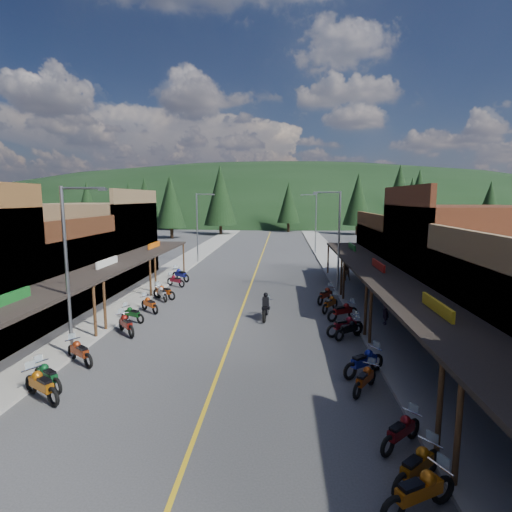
% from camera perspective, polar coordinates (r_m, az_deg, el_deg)
% --- Properties ---
extents(ground, '(220.00, 220.00, 0.00)m').
position_cam_1_polar(ground, '(24.59, -2.72, -9.41)').
color(ground, '#38383A').
rests_on(ground, ground).
extents(centerline, '(0.15, 90.00, 0.01)m').
position_cam_1_polar(centerline, '(44.00, 0.23, -1.48)').
color(centerline, gold).
rests_on(centerline, ground).
extents(sidewalk_west, '(3.40, 94.00, 0.15)m').
position_cam_1_polar(sidewalk_west, '(45.36, -10.81, -1.25)').
color(sidewalk_west, gray).
rests_on(sidewalk_west, ground).
extents(sidewalk_east, '(3.40, 94.00, 0.15)m').
position_cam_1_polar(sidewalk_east, '(44.31, 11.54, -1.49)').
color(sidewalk_east, gray).
rests_on(sidewalk_east, ground).
extents(shop_west_2, '(10.90, 9.00, 6.20)m').
position_cam_1_polar(shop_west_2, '(30.32, -29.16, -2.15)').
color(shop_west_2, '#3F2111').
rests_on(shop_west_2, ground).
extents(shop_west_3, '(10.90, 10.20, 8.20)m').
position_cam_1_polar(shop_west_3, '(38.51, -21.58, 1.82)').
color(shop_west_3, brown).
rests_on(shop_west_3, ground).
extents(shop_east_2, '(10.90, 9.00, 8.20)m').
position_cam_1_polar(shop_east_2, '(27.60, 27.42, -0.88)').
color(shop_east_2, '#562B19').
rests_on(shop_east_2, ground).
extents(shop_east_3, '(10.90, 10.20, 6.20)m').
position_cam_1_polar(shop_east_3, '(36.63, 21.33, -0.03)').
color(shop_east_3, '#4C2D16').
rests_on(shop_east_3, ground).
extents(streetlight_0, '(2.16, 0.18, 8.00)m').
position_cam_1_polar(streetlight_0, '(20.02, -25.10, -1.15)').
color(streetlight_0, gray).
rests_on(streetlight_0, ground).
extents(streetlight_1, '(2.16, 0.18, 8.00)m').
position_cam_1_polar(streetlight_1, '(46.39, -8.24, 4.48)').
color(streetlight_1, gray).
rests_on(streetlight_1, ground).
extents(streetlight_2, '(2.16, 0.18, 8.00)m').
position_cam_1_polar(streetlight_2, '(31.70, 11.50, 2.67)').
color(streetlight_2, gray).
rests_on(streetlight_2, ground).
extents(streetlight_3, '(2.16, 0.18, 8.00)m').
position_cam_1_polar(streetlight_3, '(53.53, 8.39, 4.98)').
color(streetlight_3, gray).
rests_on(streetlight_3, ground).
extents(ridge_hill, '(310.00, 140.00, 60.00)m').
position_cam_1_polar(ridge_hill, '(158.47, 2.85, 5.58)').
color(ridge_hill, black).
rests_on(ridge_hill, ground).
extents(pine_0, '(5.04, 5.04, 11.00)m').
position_cam_1_polar(pine_0, '(95.38, -22.97, 7.04)').
color(pine_0, black).
rests_on(pine_0, ground).
extents(pine_1, '(5.88, 5.88, 12.50)m').
position_cam_1_polar(pine_1, '(97.02, -12.28, 7.96)').
color(pine_1, black).
rests_on(pine_1, ground).
extents(pine_2, '(6.72, 6.72, 14.00)m').
position_cam_1_polar(pine_2, '(82.26, -5.13, 8.62)').
color(pine_2, black).
rests_on(pine_2, ground).
extents(pine_3, '(5.04, 5.04, 11.00)m').
position_cam_1_polar(pine_3, '(89.29, 4.69, 7.63)').
color(pine_3, black).
rests_on(pine_3, ground).
extents(pine_4, '(5.88, 5.88, 12.50)m').
position_cam_1_polar(pine_4, '(84.67, 14.36, 7.87)').
color(pine_4, black).
rests_on(pine_4, ground).
extents(pine_5, '(6.72, 6.72, 14.00)m').
position_cam_1_polar(pine_5, '(100.28, 22.23, 7.98)').
color(pine_5, black).
rests_on(pine_5, ground).
extents(pine_6, '(5.04, 5.04, 11.00)m').
position_cam_1_polar(pine_6, '(97.43, 30.42, 6.58)').
color(pine_6, black).
rests_on(pine_6, ground).
extents(pine_7, '(5.88, 5.88, 12.50)m').
position_cam_1_polar(pine_7, '(105.17, -15.60, 7.86)').
color(pine_7, black).
rests_on(pine_7, ground).
extents(pine_8, '(4.48, 4.48, 10.00)m').
position_cam_1_polar(pine_8, '(67.94, -17.63, 6.64)').
color(pine_8, black).
rests_on(pine_8, ground).
extents(pine_9, '(4.93, 4.93, 10.80)m').
position_cam_1_polar(pine_9, '(71.53, 21.30, 6.85)').
color(pine_9, black).
rests_on(pine_9, ground).
extents(pine_10, '(5.38, 5.38, 11.60)m').
position_cam_1_polar(pine_10, '(76.15, -12.07, 7.59)').
color(pine_10, black).
rests_on(pine_10, ground).
extents(pine_11, '(5.82, 5.82, 12.40)m').
position_cam_1_polar(pine_11, '(63.67, 19.75, 7.55)').
color(pine_11, black).
rests_on(pine_11, ground).
extents(bike_west_3, '(2.34, 1.86, 1.31)m').
position_cam_1_polar(bike_west_3, '(17.44, -28.35, -15.76)').
color(bike_west_3, '#9A520B').
rests_on(bike_west_3, ground).
extents(bike_west_4, '(2.11, 1.74, 1.19)m').
position_cam_1_polar(bike_west_4, '(18.29, -27.66, -14.79)').
color(bike_west_4, '#0E4820').
rests_on(bike_west_4, ground).
extents(bike_west_5, '(2.17, 1.88, 1.24)m').
position_cam_1_polar(bike_west_5, '(20.21, -23.89, -12.27)').
color(bike_west_5, maroon).
rests_on(bike_west_5, ground).
extents(bike_west_6, '(1.99, 2.16, 1.26)m').
position_cam_1_polar(bike_west_6, '(23.42, -18.07, -9.12)').
color(bike_west_6, maroon).
rests_on(bike_west_6, ground).
extents(bike_west_7, '(1.98, 1.47, 1.09)m').
position_cam_1_polar(bike_west_7, '(25.56, -17.24, -7.82)').
color(bike_west_7, '#0D4215').
rests_on(bike_west_7, ground).
extents(bike_west_8, '(1.97, 1.91, 1.18)m').
position_cam_1_polar(bike_west_8, '(27.37, -14.97, -6.57)').
color(bike_west_8, '#AB3C0C').
rests_on(bike_west_8, ground).
extents(bike_west_9, '(1.73, 2.05, 1.16)m').
position_cam_1_polar(bike_west_9, '(30.22, -13.29, -5.12)').
color(bike_west_9, '#ACACB1').
rests_on(bike_west_9, ground).
extents(bike_west_10, '(2.22, 1.63, 1.22)m').
position_cam_1_polar(bike_west_10, '(30.56, -13.00, -4.90)').
color(bike_west_10, '#AB3F0C').
rests_on(bike_west_10, ground).
extents(bike_west_11, '(2.05, 1.59, 1.14)m').
position_cam_1_polar(bike_west_11, '(34.63, -11.41, -3.38)').
color(bike_west_11, maroon).
rests_on(bike_west_11, ground).
extents(bike_west_12, '(2.31, 2.08, 1.34)m').
position_cam_1_polar(bike_west_12, '(36.70, -10.72, -2.54)').
color(bike_west_12, navy).
rests_on(bike_west_12, ground).
extents(bike_east_1, '(2.31, 1.71, 1.27)m').
position_cam_1_polar(bike_east_1, '(11.60, 22.29, -28.51)').
color(bike_east_1, '#B6580D').
rests_on(bike_east_1, ground).
extents(bike_east_2, '(2.03, 1.94, 1.21)m').
position_cam_1_polar(bike_east_2, '(12.43, 22.04, -25.91)').
color(bike_east_2, '#9C540B').
rests_on(bike_east_2, ground).
extents(bike_east_3, '(1.90, 1.85, 1.14)m').
position_cam_1_polar(bike_east_3, '(13.78, 20.03, -22.31)').
color(bike_east_3, '#620D11').
rests_on(bike_east_3, ground).
extents(bike_east_4, '(1.66, 2.03, 1.14)m').
position_cam_1_polar(bike_east_4, '(16.68, 15.29, -16.46)').
color(bike_east_4, '#A23A0B').
rests_on(bike_east_4, ground).
extents(bike_east_5, '(2.28, 1.99, 1.31)m').
position_cam_1_polar(bike_east_5, '(18.05, 15.18, -14.21)').
color(bike_east_5, navy).
rests_on(bike_east_5, ground).
extents(bike_east_6, '(1.96, 1.78, 1.14)m').
position_cam_1_polar(bike_east_6, '(22.20, 13.13, -10.05)').
color(bike_east_6, black).
rests_on(bike_east_6, ground).
extents(bike_east_7, '(2.36, 1.65, 1.29)m').
position_cam_1_polar(bike_east_7, '(22.55, 12.62, -9.55)').
color(bike_east_7, maroon).
rests_on(bike_east_7, ground).
extents(bike_east_8, '(2.28, 1.77, 1.27)m').
position_cam_1_polar(bike_east_8, '(25.30, 12.30, -7.59)').
color(bike_east_8, maroon).
rests_on(bike_east_8, ground).
extents(bike_east_9, '(1.72, 2.17, 1.21)m').
position_cam_1_polar(bike_east_9, '(27.02, 10.55, -6.58)').
color(bike_east_9, '#98420A').
rests_on(bike_east_9, ground).
extents(bike_east_10, '(1.86, 2.35, 1.31)m').
position_cam_1_polar(bike_east_10, '(29.11, 9.92, -5.38)').
color(bike_east_10, maroon).
rests_on(bike_east_10, ground).
extents(rider_on_bike, '(0.91, 2.35, 1.75)m').
position_cam_1_polar(rider_on_bike, '(24.98, 1.41, -7.44)').
color(rider_on_bike, black).
rests_on(rider_on_bike, ground).
extents(pedestrian_east_a, '(0.39, 0.59, 1.60)m').
position_cam_1_polar(pedestrian_east_a, '(24.62, 17.99, -7.49)').
color(pedestrian_east_a, '#281D2C').
rests_on(pedestrian_east_a, sidewalk_east).
extents(pedestrian_east_b, '(1.00, 0.70, 1.87)m').
position_cam_1_polar(pedestrian_east_b, '(36.60, 12.70, -1.96)').
color(pedestrian_east_b, brown).
rests_on(pedestrian_east_b, sidewalk_east).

